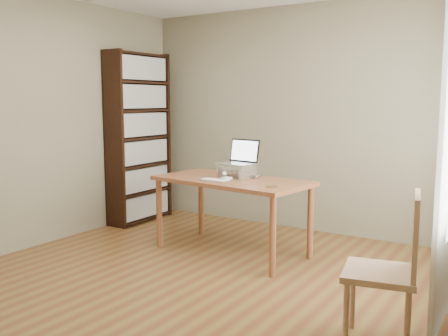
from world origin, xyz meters
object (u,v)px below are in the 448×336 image
Objects in this scene: cat at (241,172)px; bookshelf at (139,138)px; desk at (232,187)px; keyboard at (215,180)px; chair at (393,265)px; laptop at (239,158)px.

bookshelf is at bearing -175.26° from cat.
cat reaches higher than desk.
cat is (1.73, -0.43, -0.24)m from bookshelf.
cat is at bearing 74.58° from keyboard.
chair is at bearing -25.39° from bookshelf.
cat is at bearing 78.48° from desk.
cat is (0.09, 0.33, 0.05)m from keyboard.
bookshelf is 4.48× the size of cat.
cat is (0.04, -0.03, -0.14)m from laptop.
bookshelf is 1.80m from cat.
cat is (0.04, 0.11, 0.15)m from desk.
cat is at bearing -32.01° from laptop.
laptop is at bearing -13.41° from bookshelf.
keyboard is at bearing -86.25° from cat.
bookshelf is 3.94m from chair.
cat reaches higher than keyboard.
bookshelf is 2.16× the size of chair.
keyboard is at bearing 142.95° from chair.
bookshelf reaches higher than laptop.
keyboard is 0.62× the size of cat.
desk is at bearing -82.90° from laptop.
desk is 0.31m from laptop.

